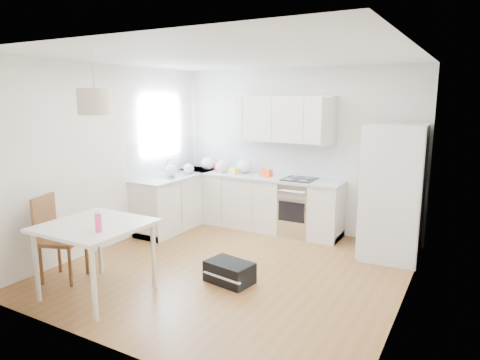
{
  "coord_description": "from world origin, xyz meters",
  "views": [
    {
      "loc": [
        2.69,
        -4.57,
        2.22
      ],
      "look_at": [
        -0.11,
        0.4,
        1.12
      ],
      "focal_mm": 32.0,
      "sensor_mm": 36.0,
      "label": 1
    }
  ],
  "objects_px": {
    "dining_chair": "(63,239)",
    "gym_bag": "(230,272)",
    "dining_table": "(95,232)",
    "refrigerator": "(394,191)"
  },
  "relations": [
    {
      "from": "dining_chair",
      "to": "dining_table",
      "type": "bearing_deg",
      "value": -27.1
    },
    {
      "from": "refrigerator",
      "to": "dining_chair",
      "type": "relative_size",
      "value": 1.77
    },
    {
      "from": "dining_chair",
      "to": "refrigerator",
      "type": "bearing_deg",
      "value": 20.4
    },
    {
      "from": "dining_chair",
      "to": "gym_bag",
      "type": "relative_size",
      "value": 1.89
    },
    {
      "from": "dining_table",
      "to": "dining_chair",
      "type": "xyz_separation_m",
      "value": [
        -0.68,
        0.09,
        -0.21
      ]
    },
    {
      "from": "refrigerator",
      "to": "gym_bag",
      "type": "distance_m",
      "value": 2.59
    },
    {
      "from": "refrigerator",
      "to": "dining_table",
      "type": "relative_size",
      "value": 1.76
    },
    {
      "from": "dining_table",
      "to": "dining_chair",
      "type": "height_order",
      "value": "dining_chair"
    },
    {
      "from": "dining_table",
      "to": "gym_bag",
      "type": "xyz_separation_m",
      "value": [
        1.15,
        1.01,
        -0.61
      ]
    },
    {
      "from": "dining_table",
      "to": "gym_bag",
      "type": "distance_m",
      "value": 1.65
    }
  ]
}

